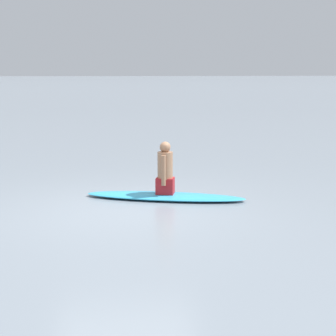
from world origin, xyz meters
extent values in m
plane|color=gray|center=(0.00, 0.00, 0.00)|extent=(400.00, 400.00, 0.00)
ellipsoid|color=#339EC6|center=(-0.77, -0.76, 0.05)|extent=(3.08, 1.46, 0.10)
cube|color=#A51E23|center=(-0.77, -0.76, 0.25)|extent=(0.38, 0.34, 0.30)
cylinder|color=#9E7051|center=(-0.77, -0.76, 0.64)|extent=(0.35, 0.35, 0.50)
sphere|color=#9E7051|center=(-0.77, -0.76, 0.98)|extent=(0.20, 0.20, 0.20)
cylinder|color=#9E7051|center=(-0.82, -0.92, 0.57)|extent=(0.10, 0.10, 0.55)
cylinder|color=#9E7051|center=(-0.73, -0.59, 0.57)|extent=(0.10, 0.10, 0.55)
camera|label=1|loc=(0.24, 9.53, 2.39)|focal=60.68mm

